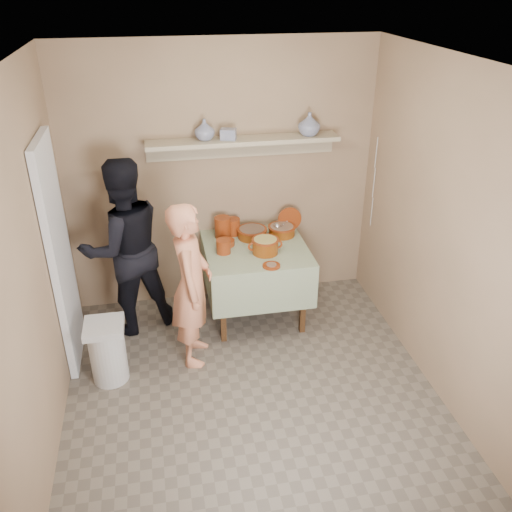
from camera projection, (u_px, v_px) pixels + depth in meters
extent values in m
plane|color=#6A6054|center=(255.00, 404.00, 4.36)|extent=(3.50, 3.50, 0.00)
cube|color=silver|center=(60.00, 257.00, 4.47)|extent=(0.06, 0.70, 2.00)
cylinder|color=maroon|center=(223.00, 227.00, 5.30)|extent=(0.16, 0.16, 0.21)
cylinder|color=maroon|center=(233.00, 227.00, 5.36)|extent=(0.14, 0.14, 0.17)
cylinder|color=maroon|center=(223.00, 246.00, 5.02)|extent=(0.13, 0.13, 0.13)
cylinder|color=maroon|center=(226.00, 243.00, 5.18)|extent=(0.17, 0.17, 0.05)
cylinder|color=maroon|center=(290.00, 219.00, 5.44)|extent=(0.24, 0.07, 0.24)
imported|color=navy|center=(309.00, 124.00, 5.04)|extent=(0.26, 0.26, 0.21)
imported|color=navy|center=(205.00, 130.00, 4.90)|extent=(0.25, 0.25, 0.19)
cube|color=navy|center=(228.00, 134.00, 4.93)|extent=(0.16, 0.14, 0.10)
imported|color=#E78A63|center=(191.00, 285.00, 4.57)|extent=(0.44, 0.59, 1.49)
imported|color=black|center=(124.00, 248.00, 4.95)|extent=(1.00, 0.89, 1.70)
cube|color=#9D7D60|center=(221.00, 178.00, 5.28)|extent=(3.00, 0.02, 2.60)
cube|color=#9D7D60|center=(336.00, 465.00, 2.22)|extent=(3.00, 0.02, 2.60)
cube|color=#9D7D60|center=(26.00, 284.00, 3.50)|extent=(0.02, 3.50, 2.60)
cube|color=#9D7D60|center=(455.00, 245.00, 4.00)|extent=(0.02, 3.50, 2.60)
cube|color=silver|center=(255.00, 65.00, 3.14)|extent=(3.00, 3.50, 0.02)
cube|color=#4C2D16|center=(223.00, 309.00, 4.95)|extent=(0.05, 0.05, 0.71)
cube|color=#4C2D16|center=(303.00, 300.00, 5.08)|extent=(0.05, 0.05, 0.71)
cube|color=#4C2D16|center=(213.00, 269.00, 5.61)|extent=(0.05, 0.05, 0.71)
cube|color=#4C2D16|center=(284.00, 262.00, 5.74)|extent=(0.05, 0.05, 0.71)
cube|color=#4C2D16|center=(256.00, 250.00, 5.17)|extent=(0.90, 0.90, 0.04)
cube|color=#30591E|center=(256.00, 248.00, 5.16)|extent=(0.96, 0.96, 0.01)
cube|color=#30591E|center=(266.00, 293.00, 4.84)|extent=(0.96, 0.01, 0.44)
cube|color=#30591E|center=(247.00, 245.00, 5.68)|extent=(0.96, 0.01, 0.44)
cube|color=#30591E|center=(207.00, 272.00, 5.18)|extent=(0.01, 0.96, 0.44)
cube|color=#30591E|center=(303.00, 263.00, 5.34)|extent=(0.01, 0.96, 0.44)
cylinder|color=#652A0A|center=(252.00, 233.00, 5.31)|extent=(0.28, 0.28, 0.09)
cylinder|color=maroon|center=(252.00, 229.00, 5.29)|extent=(0.30, 0.30, 0.01)
cylinder|color=brown|center=(252.00, 231.00, 5.30)|extent=(0.25, 0.25, 0.05)
cylinder|color=#652A0A|center=(282.00, 231.00, 5.37)|extent=(0.26, 0.26, 0.09)
cylinder|color=maroon|center=(282.00, 227.00, 5.35)|extent=(0.28, 0.28, 0.01)
cylinder|color=#8C6B54|center=(282.00, 228.00, 5.35)|extent=(0.23, 0.23, 0.05)
cylinder|color=silver|center=(284.00, 224.00, 5.19)|extent=(0.01, 0.22, 0.16)
sphere|color=silver|center=(277.00, 226.00, 5.32)|extent=(0.07, 0.07, 0.07)
cylinder|color=#652A0A|center=(265.00, 246.00, 5.02)|extent=(0.24, 0.24, 0.14)
cylinder|color=maroon|center=(265.00, 240.00, 4.99)|extent=(0.25, 0.25, 0.01)
cylinder|color=tan|center=(265.00, 241.00, 4.99)|extent=(0.21, 0.21, 0.05)
torus|color=maroon|center=(253.00, 247.00, 4.99)|extent=(0.09, 0.02, 0.09)
torus|color=maroon|center=(278.00, 244.00, 5.03)|extent=(0.09, 0.02, 0.09)
cylinder|color=maroon|center=(271.00, 266.00, 4.81)|extent=(0.16, 0.16, 0.02)
cylinder|color=#8C6B54|center=(271.00, 265.00, 4.81)|extent=(0.09, 0.09, 0.01)
cube|color=tan|center=(243.00, 141.00, 5.00)|extent=(1.80, 0.25, 0.04)
cube|color=tan|center=(241.00, 147.00, 5.15)|extent=(1.80, 0.02, 0.18)
cylinder|color=silver|center=(108.00, 355.00, 4.53)|extent=(0.30, 0.30, 0.50)
cube|color=silver|center=(104.00, 327.00, 4.40)|extent=(0.32, 0.32, 0.06)
cylinder|color=silver|center=(376.00, 152.00, 5.18)|extent=(0.01, 0.01, 0.30)
cylinder|color=silver|center=(374.00, 183.00, 5.30)|extent=(0.01, 0.01, 0.30)
cylinder|color=silver|center=(372.00, 212.00, 5.43)|extent=(0.01, 0.01, 0.30)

